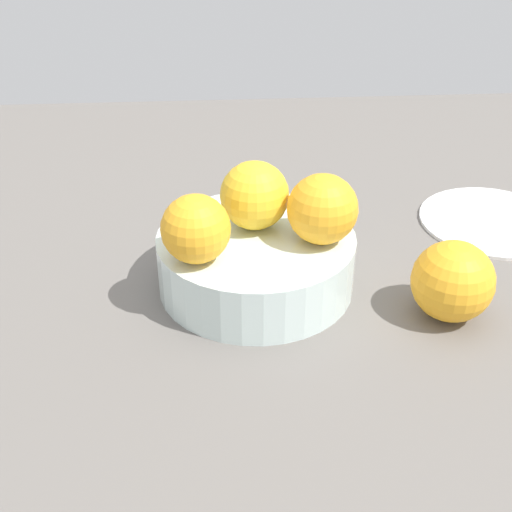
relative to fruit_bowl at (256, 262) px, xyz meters
The scene contains 7 objects.
ground_plane 3.68cm from the fruit_bowl, ahead, with size 110.00×110.00×2.00cm, color #66605B.
fruit_bowl is the anchor object (origin of this frame).
orange_in_bowl_0 8.72cm from the fruit_bowl, 79.17° to the left, with size 6.57×6.57×6.57cm, color #F9A823.
orange_in_bowl_1 6.54cm from the fruit_bowl, behind, with size 6.61×6.61×6.61cm, color yellow.
orange_in_bowl_2 8.97cm from the fruit_bowl, 56.33° to the right, with size 6.20×6.20×6.20cm, color #F9A823.
orange_loose_0 18.43cm from the fruit_bowl, 70.71° to the left, with size 7.51×7.51×7.51cm, color #F9A823.
side_plate 30.09cm from the fruit_bowl, 110.83° to the left, with size 16.60×16.60×0.80cm, color white.
Camera 1 is at (54.55, -3.73, 37.82)cm, focal length 47.01 mm.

